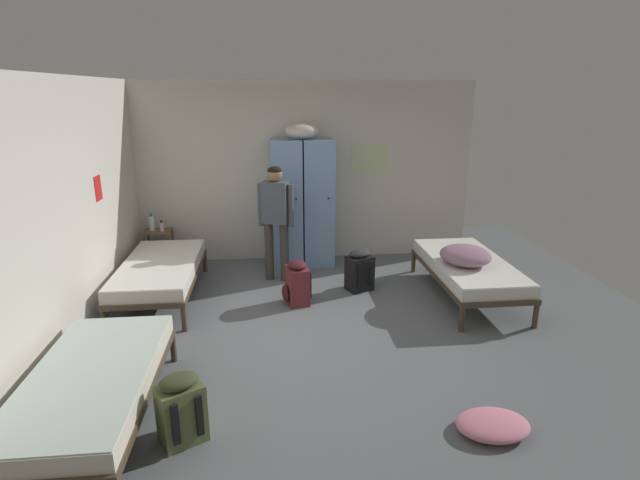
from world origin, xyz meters
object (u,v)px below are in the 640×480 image
(person_traveler, at_px, (276,213))
(lotion_bottle, at_px, (162,227))
(backpack_black, at_px, (359,271))
(backpack_olive, at_px, (181,409))
(bed_left_front, at_px, (91,383))
(bed_left_rear, at_px, (160,270))
(locker_bank, at_px, (303,200))
(bedding_heap, at_px, (465,255))
(shelf_unit, at_px, (159,245))
(bed_right, at_px, (468,268))
(water_bottle, at_px, (152,223))
(clothes_pile_pink, at_px, (493,425))
(backpack_maroon, at_px, (297,283))

(person_traveler, height_order, lotion_bottle, person_traveler)
(backpack_black, bearing_deg, backpack_olive, -123.73)
(bed_left_front, bearing_deg, bed_left_rear, 90.00)
(locker_bank, distance_m, backpack_black, 1.47)
(bed_left_rear, bearing_deg, person_traveler, 19.21)
(bedding_heap, relative_size, backpack_olive, 1.18)
(shelf_unit, xyz_separation_m, bed_right, (4.08, -1.46, 0.04))
(bed_left_rear, xyz_separation_m, lotion_bottle, (-0.18, 1.11, 0.26))
(shelf_unit, bearing_deg, water_bottle, 165.96)
(bed_left_front, distance_m, clothes_pile_pink, 3.08)
(backpack_maroon, bearing_deg, person_traveler, 105.23)
(locker_bank, bearing_deg, clothes_pile_pink, -73.43)
(shelf_unit, relative_size, backpack_olive, 1.04)
(bed_left_rear, distance_m, bedding_heap, 3.75)
(bed_left_rear, relative_size, backpack_black, 3.45)
(shelf_unit, bearing_deg, backpack_black, -21.81)
(backpack_olive, bearing_deg, bedding_heap, 36.44)
(clothes_pile_pink, bearing_deg, bed_right, 72.63)
(lotion_bottle, bearing_deg, shelf_unit, 150.26)
(lotion_bottle, bearing_deg, water_bottle, 158.20)
(bed_left_rear, distance_m, bed_right, 3.84)
(bed_left_front, relative_size, lotion_bottle, 12.19)
(bedding_heap, height_order, water_bottle, water_bottle)
(shelf_unit, distance_m, person_traveler, 1.92)
(locker_bank, bearing_deg, backpack_olive, -106.88)
(locker_bank, relative_size, bed_left_front, 1.09)
(bed_right, bearing_deg, lotion_bottle, 160.50)
(bed_right, bearing_deg, clothes_pile_pink, -107.37)
(person_traveler, xyz_separation_m, clothes_pile_pink, (1.58, -3.34, -0.89))
(water_bottle, distance_m, backpack_olive, 4.01)
(bed_right, relative_size, lotion_bottle, 12.19)
(bed_left_rear, height_order, person_traveler, person_traveler)
(shelf_unit, height_order, bed_left_rear, shelf_unit)
(locker_bank, distance_m, bed_left_rear, 2.26)
(water_bottle, bearing_deg, bed_left_rear, -74.25)
(bedding_heap, relative_size, backpack_black, 1.18)
(shelf_unit, distance_m, backpack_black, 2.97)
(lotion_bottle, bearing_deg, bed_right, -19.50)
(locker_bank, xyz_separation_m, backpack_black, (0.66, -1.10, -0.71))
(bed_left_front, bearing_deg, clothes_pile_pink, -7.03)
(water_bottle, height_order, clothes_pile_pink, water_bottle)
(backpack_black, bearing_deg, backpack_maroon, -156.76)
(bed_left_rear, bearing_deg, bed_left_front, -90.00)
(bedding_heap, xyz_separation_m, backpack_olive, (-3.03, -2.24, -0.34))
(bedding_heap, bearing_deg, bed_left_rear, 173.18)
(shelf_unit, relative_size, backpack_black, 1.04)
(bed_left_front, distance_m, bed_right, 4.39)
(bed_right, bearing_deg, bed_left_rear, 175.39)
(bedding_heap, relative_size, lotion_bottle, 4.16)
(bed_left_rear, bearing_deg, bed_right, -4.61)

